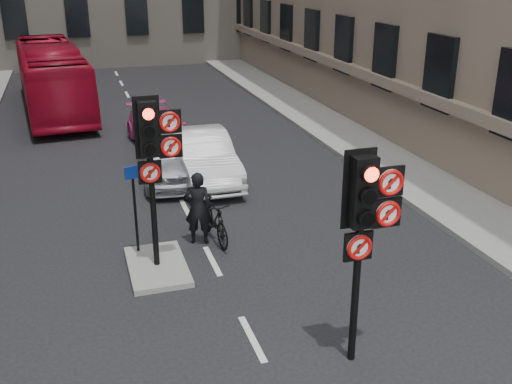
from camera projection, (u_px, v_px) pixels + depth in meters
pavement_right at (365, 142)px, 21.23m from camera, size 3.00×50.00×0.16m
centre_island at (157, 266)px, 12.69m from camera, size 1.20×2.00×0.12m
signal_near at (366, 214)px, 8.95m from camera, size 0.91×0.40×3.58m
signal_far at (154, 147)px, 11.75m from camera, size 0.91×0.40×3.58m
car_silver at (169, 155)px, 17.75m from camera, size 1.94×4.35×1.45m
car_white at (203, 156)px, 17.61m from camera, size 1.55×4.40×1.45m
car_pink at (159, 129)px, 20.81m from camera, size 2.06×4.38×1.24m
bus_red at (52, 78)px, 25.45m from camera, size 3.27×10.40×2.85m
motorcycle at (214, 220)px, 13.82m from camera, size 0.69×1.80×1.05m
motorcyclist at (198, 208)px, 13.60m from camera, size 0.73×0.60×1.72m
info_sign at (134, 197)px, 12.77m from camera, size 0.34×0.14×1.99m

